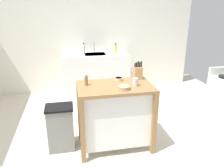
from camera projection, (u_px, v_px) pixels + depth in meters
The scene contains 13 objects.
ground_plane at pixel (104, 146), 3.08m from camera, with size 5.86×5.86×0.00m, color beige.
wall_back at pixel (86, 33), 4.84m from camera, with size 4.86×0.10×2.60m, color silver.
kitchen_island at pixel (115, 113), 2.95m from camera, with size 0.97×0.60×0.89m.
knife_block at pixel (138, 73), 3.04m from camera, with size 0.11×0.09×0.25m.
bowl_ceramic_small at pixel (124, 87), 2.68m from camera, with size 0.15×0.15×0.04m.
bowl_ceramic_wide at pixel (119, 79), 3.00m from camera, with size 0.11×0.11×0.04m.
drinking_cup at pixel (135, 82), 2.79m from camera, with size 0.07×0.07×0.10m.
pepper_grinder at pixel (86, 80), 2.80m from camera, with size 0.04×0.04×0.15m.
trash_bin at pixel (61, 128), 2.95m from camera, with size 0.36×0.28×0.63m.
sink_counter at pixel (95, 74), 4.83m from camera, with size 1.42×0.60×0.90m.
sink_faucet at pixel (94, 47), 4.77m from camera, with size 0.02×0.02×0.22m.
bottle_hand_soap at pixel (84, 48), 4.71m from camera, with size 0.06×0.06×0.22m.
bottle_dish_soap at pixel (116, 49), 4.68m from camera, with size 0.05×0.05×0.22m.
Camera 1 is at (-0.41, -2.58, 1.85)m, focal length 35.32 mm.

